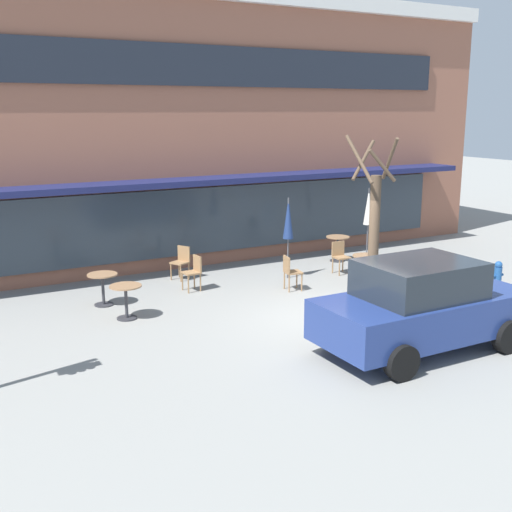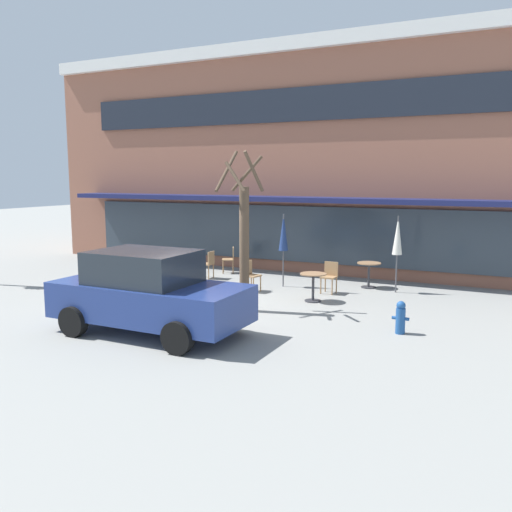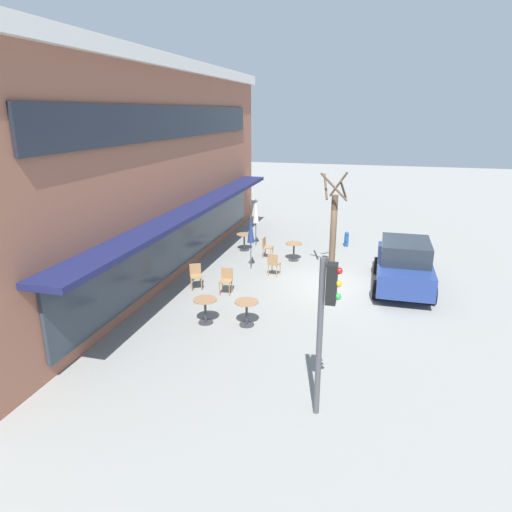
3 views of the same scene
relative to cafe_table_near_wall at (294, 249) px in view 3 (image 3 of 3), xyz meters
name	(u,v)px [view 3 (image 3 of 3)]	position (x,y,z in m)	size (l,w,h in m)	color
ground_plane	(339,285)	(-2.47, -2.11, -0.52)	(80.00, 80.00, 0.00)	gray
building_facade	(86,168)	(-2.47, 7.86, 3.41)	(19.84, 9.10, 7.86)	#935B47
cafe_table_near_wall	(294,249)	(0.00, 0.00, 0.00)	(0.70, 0.70, 0.76)	#333338
cafe_table_streetside	(205,307)	(-6.57, 1.46, 0.00)	(0.70, 0.70, 0.76)	#333338
cafe_table_by_tree	(244,239)	(0.87, 2.42, 0.00)	(0.70, 0.70, 0.76)	#333338
cafe_table_mid_patio	(247,309)	(-6.41, 0.24, 0.00)	(0.70, 0.70, 0.76)	#333338
patio_umbrella_green_folded	(251,229)	(-1.49, 1.46, 1.11)	(0.28, 0.28, 2.20)	#4C4C51
patio_umbrella_cream_folded	(256,211)	(1.74, 2.12, 1.11)	(0.28, 0.28, 2.20)	#4C4C51
cafe_chair_0	(274,263)	(-2.08, 0.41, 0.01)	(0.47, 0.47, 0.89)	#9E754C
cafe_chair_1	(196,274)	(-4.04, 2.78, 0.01)	(0.54, 0.54, 0.89)	#9E754C
cafe_chair_2	(266,246)	(0.06, 1.21, 0.01)	(0.42, 0.42, 0.89)	#9E754C
cafe_chair_3	(226,279)	(-4.20, 1.60, 0.01)	(0.42, 0.42, 0.89)	#9E754C
parked_sedan	(404,264)	(-2.11, -4.30, 0.36)	(4.20, 2.03, 1.76)	navy
street_tree	(333,228)	(-1.19, -1.70, 1.27)	(0.97, 1.03, 3.94)	brown
traffic_light_pole	(326,312)	(-9.97, -2.39, 1.78)	(0.26, 0.44, 3.40)	#47474C
fire_hydrant	(346,239)	(2.70, -2.00, -0.16)	(0.36, 0.20, 0.71)	#1E4C8C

